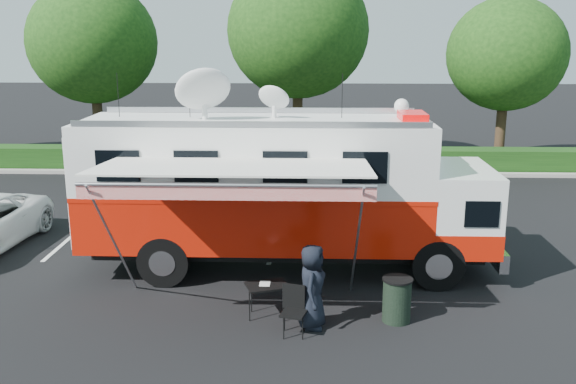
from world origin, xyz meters
name	(u,v)px	position (x,y,z in m)	size (l,w,h in m)	color
ground_plane	(287,268)	(0.00, 0.00, 0.00)	(120.00, 120.00, 0.00)	black
back_border	(324,53)	(1.14, 12.90, 5.00)	(60.00, 6.14, 8.87)	#9E998E
stall_lines	(274,232)	(-0.50, 3.00, 0.00)	(24.12, 5.50, 0.01)	silver
command_truck	(284,189)	(-0.09, 0.00, 2.10)	(10.23, 2.81, 4.91)	black
awning	(232,172)	(-1.01, -2.92, 3.17)	(5.58, 2.87, 3.37)	silver
person	(312,327)	(0.62, -3.34, 0.00)	(0.87, 0.57, 1.78)	black
folding_table	(267,287)	(-0.33, -2.88, 0.69)	(1.01, 0.85, 0.74)	black
folding_chair	(294,305)	(0.25, -3.60, 0.59)	(0.57, 0.60, 0.99)	black
trash_bin	(397,300)	(2.40, -2.99, 0.48)	(0.64, 0.64, 0.95)	black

